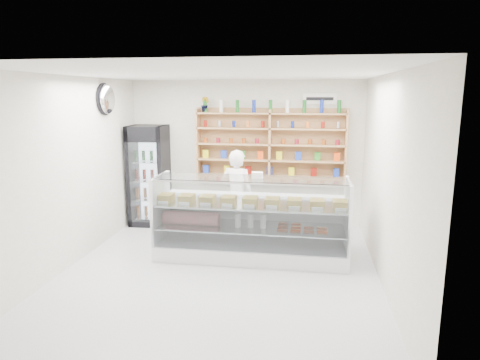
# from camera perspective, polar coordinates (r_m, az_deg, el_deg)

# --- Properties ---
(room) EXTENTS (5.00, 5.00, 5.00)m
(room) POSITION_cam_1_polar(r_m,az_deg,el_deg) (5.94, -2.80, 0.40)
(room) COLOR #B9B8BE
(room) RESTS_ON ground
(display_counter) EXTENTS (2.96, 0.88, 1.29)m
(display_counter) POSITION_cam_1_polar(r_m,az_deg,el_deg) (6.74, 1.48, -7.46)
(display_counter) COLOR white
(display_counter) RESTS_ON floor
(shop_worker) EXTENTS (0.65, 0.49, 1.61)m
(shop_worker) POSITION_cam_1_polar(r_m,az_deg,el_deg) (7.45, -0.42, -2.06)
(shop_worker) COLOR silver
(shop_worker) RESTS_ON floor
(drinks_cooler) EXTENTS (0.73, 0.71, 1.94)m
(drinks_cooler) POSITION_cam_1_polar(r_m,az_deg,el_deg) (8.56, -12.03, 0.64)
(drinks_cooler) COLOR black
(drinks_cooler) RESTS_ON floor
(wall_shelving) EXTENTS (2.84, 0.28, 1.33)m
(wall_shelving) POSITION_cam_1_polar(r_m,az_deg,el_deg) (8.14, 4.02, 4.72)
(wall_shelving) COLOR #A6754E
(wall_shelving) RESTS_ON back_wall
(potted_plant) EXTENTS (0.20, 0.18, 0.29)m
(potted_plant) POSITION_cam_1_polar(r_m,az_deg,el_deg) (8.29, -4.68, 10.01)
(potted_plant) COLOR #1E6626
(potted_plant) RESTS_ON wall_shelving
(security_mirror) EXTENTS (0.15, 0.50, 0.50)m
(security_mirror) POSITION_cam_1_polar(r_m,az_deg,el_deg) (7.69, -17.27, 10.26)
(security_mirror) COLOR silver
(security_mirror) RESTS_ON left_wall
(wall_sign) EXTENTS (0.62, 0.03, 0.20)m
(wall_sign) POSITION_cam_1_polar(r_m,az_deg,el_deg) (8.19, 10.59, 10.60)
(wall_sign) COLOR white
(wall_sign) RESTS_ON back_wall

